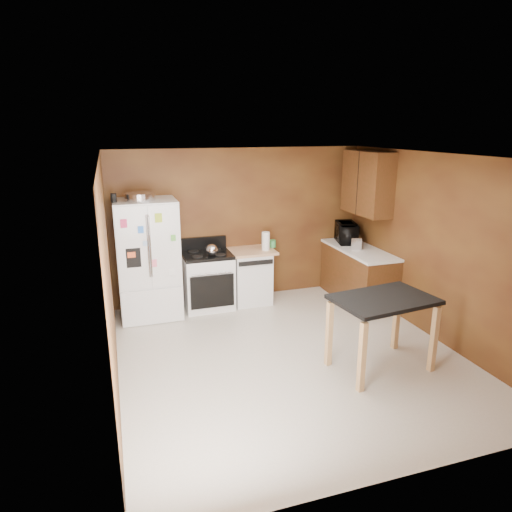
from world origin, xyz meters
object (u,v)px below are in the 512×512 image
roasting_pan (140,197)px  green_canister (272,244)px  dishwasher (250,276)px  island (383,309)px  paper_towel (266,241)px  toaster (356,242)px  pen_cup (114,198)px  microwave (346,233)px  gas_range (208,280)px  kettle (212,250)px  refrigerator (148,259)px

roasting_pan → green_canister: 2.28m
dishwasher → island: bearing=-71.8°
paper_towel → toaster: bearing=-14.4°
paper_towel → island: 2.57m
pen_cup → green_canister: 2.63m
microwave → gas_range: size_ratio=0.51×
roasting_pan → pen_cup: (-0.36, -0.08, 0.01)m
kettle → refrigerator: 0.97m
refrigerator → microwave: bearing=0.7°
pen_cup → island: pen_cup is taller
roasting_pan → kettle: bearing=-3.7°
pen_cup → toaster: size_ratio=0.46×
roasting_pan → dishwasher: roasting_pan is taller
pen_cup → microwave: pen_cup is taller
pen_cup → kettle: pen_cup is taller
roasting_pan → refrigerator: 0.96m
paper_towel → green_canister: paper_towel is taller
microwave → island: size_ratio=0.45×
kettle → microwave: microwave is taller
kettle → paper_towel: (0.91, 0.10, 0.05)m
toaster → island: (-0.83, -2.11, -0.24)m
toaster → gas_range: gas_range is taller
pen_cup → toaster: pen_cup is taller
dishwasher → green_canister: bearing=7.8°
paper_towel → island: bearing=-76.3°
roasting_pan → green_canister: (2.09, 0.17, -0.90)m
microwave → gas_range: bearing=105.0°
microwave → gas_range: microwave is taller
kettle → refrigerator: bearing=174.6°
pen_cup → dishwasher: 2.50m
roasting_pan → microwave: bearing=1.1°
island → paper_towel: bearing=103.7°
island → gas_range: bearing=121.6°
island → toaster: bearing=68.6°
kettle → toaster: size_ratio=0.68×
microwave → refrigerator: (-3.35, -0.04, -0.15)m
island → refrigerator: bearing=134.9°
toaster → microwave: bearing=108.0°
pen_cup → kettle: size_ratio=0.68×
pen_cup → refrigerator: (0.42, 0.10, -0.96)m
toaster → refrigerator: size_ratio=0.15×
pen_cup → island: bearing=-39.4°
kettle → island: 2.84m
green_canister → island: green_canister is taller
kettle → microwave: 2.39m
refrigerator → gas_range: bearing=3.8°
kettle → dishwasher: kettle is taller
gas_range → island: 3.00m
gas_range → dishwasher: bearing=1.9°
roasting_pan → kettle: size_ratio=2.37×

